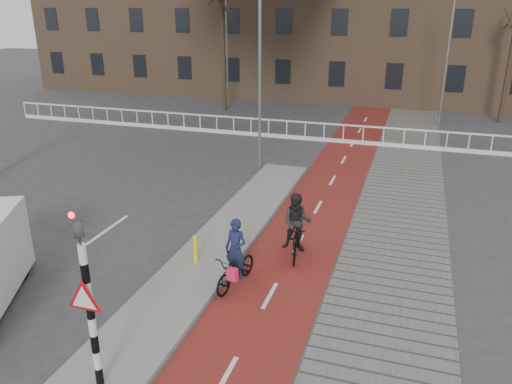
% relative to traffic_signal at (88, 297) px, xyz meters
% --- Properties ---
extents(ground, '(120.00, 120.00, 0.00)m').
position_rel_traffic_signal_xyz_m(ground, '(0.60, 2.02, -1.99)').
color(ground, '#38383A').
rests_on(ground, ground).
extents(bike_lane, '(2.50, 60.00, 0.01)m').
position_rel_traffic_signal_xyz_m(bike_lane, '(2.10, 12.02, -1.98)').
color(bike_lane, maroon).
rests_on(bike_lane, ground).
extents(sidewalk, '(3.00, 60.00, 0.01)m').
position_rel_traffic_signal_xyz_m(sidewalk, '(4.90, 12.02, -1.98)').
color(sidewalk, slate).
rests_on(sidewalk, ground).
extents(curb_island, '(1.80, 16.00, 0.12)m').
position_rel_traffic_signal_xyz_m(curb_island, '(-0.10, 6.02, -1.93)').
color(curb_island, gray).
rests_on(curb_island, ground).
extents(traffic_signal, '(0.80, 0.80, 3.68)m').
position_rel_traffic_signal_xyz_m(traffic_signal, '(0.00, 0.00, 0.00)').
color(traffic_signal, black).
rests_on(traffic_signal, curb_island).
extents(bollard, '(0.12, 0.12, 0.79)m').
position_rel_traffic_signal_xyz_m(bollard, '(-0.24, 4.84, -1.48)').
color(bollard, '#EEED0D').
rests_on(bollard, curb_island).
extents(cyclist_near, '(0.92, 1.81, 1.81)m').
position_rel_traffic_signal_xyz_m(cyclist_near, '(1.15, 4.22, -1.37)').
color(cyclist_near, black).
rests_on(cyclist_near, bike_lane).
extents(cyclist_far, '(0.89, 1.81, 1.89)m').
position_rel_traffic_signal_xyz_m(cyclist_far, '(2.23, 6.19, -1.20)').
color(cyclist_far, black).
rests_on(cyclist_far, bike_lane).
extents(railing, '(28.00, 0.10, 0.99)m').
position_rel_traffic_signal_xyz_m(railing, '(-4.40, 19.02, -1.68)').
color(railing, silver).
rests_on(railing, ground).
extents(tree_mid, '(0.26, 0.26, 8.26)m').
position_rel_traffic_signal_xyz_m(tree_mid, '(-7.28, 25.01, 2.14)').
color(tree_mid, black).
rests_on(tree_mid, ground).
extents(tree_right, '(0.27, 0.27, 6.74)m').
position_rel_traffic_signal_xyz_m(tree_right, '(9.90, 26.74, 1.38)').
color(tree_right, black).
rests_on(tree_right, ground).
extents(streetlight_near, '(0.12, 0.12, 8.49)m').
position_rel_traffic_signal_xyz_m(streetlight_near, '(-1.13, 13.39, 2.25)').
color(streetlight_near, slate).
rests_on(streetlight_near, ground).
extents(streetlight_left, '(0.12, 0.12, 8.38)m').
position_rel_traffic_signal_xyz_m(streetlight_left, '(-7.41, 26.00, 2.20)').
color(streetlight_left, slate).
rests_on(streetlight_left, ground).
extents(streetlight_right, '(0.12, 0.12, 7.44)m').
position_rel_traffic_signal_xyz_m(streetlight_right, '(6.37, 24.73, 1.73)').
color(streetlight_right, slate).
rests_on(streetlight_right, ground).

